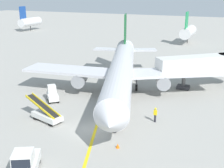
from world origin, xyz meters
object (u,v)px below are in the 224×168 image
Objects in this scene: belt_loader_forward_hold at (46,114)px; safety_cone_nose_right at (126,109)px; jet_bridge at (204,64)px; ground_crew_marshaller at (155,114)px; airliner at (121,71)px; safety_cone_nose_left at (118,146)px; baggage_tug_near_wing at (52,94)px; pushback_tug at (25,163)px.

belt_loader_forward_hold is 11.73× the size of safety_cone_nose_right.
jet_bridge is 2.21× the size of belt_loader_forward_hold.
ground_crew_marshaller is at bearing 22.49° from belt_loader_forward_hold.
ground_crew_marshaller is 3.86× the size of safety_cone_nose_right.
airliner reaches higher than safety_cone_nose_left.
safety_cone_nose_right is at bearing 3.84° from baggage_tug_near_wing.
safety_cone_nose_left is at bearing -102.04° from jet_bridge.
pushback_tug is 9.25× the size of safety_cone_nose_right.
baggage_tug_near_wing is 10.28m from safety_cone_nose_right.
belt_loader_forward_hold is 11.73× the size of safety_cone_nose_left.
airliner reaches higher than jet_bridge.
baggage_tug_near_wing is at bearing -139.23° from airliner.
safety_cone_nose_left is (-4.68, -21.94, -3.32)m from jet_bridge.
belt_loader_forward_hold is at bearing -109.72° from airliner.
baggage_tug_near_wing is (-7.50, 14.52, -0.07)m from pushback_tug.
jet_bridge is 22.68m from safety_cone_nose_left.
airliner is at bearing -142.19° from jet_bridge.
baggage_tug_near_wing is at bearing -176.16° from safety_cone_nose_right.
safety_cone_nose_right is at bearing 106.17° from safety_cone_nose_left.
jet_bridge reaches higher than pushback_tug.
ground_crew_marshaller is at bearing -45.40° from airliner.
baggage_tug_near_wing is 0.51× the size of belt_loader_forward_hold.
airliner is at bearing 111.09° from safety_cone_nose_left.
pushback_tug is 0.79× the size of belt_loader_forward_hold.
baggage_tug_near_wing is 14.94m from safety_cone_nose_left.
belt_loader_forward_hold reaches higher than ground_crew_marshaller.
pushback_tug is at bearing -109.04° from jet_bridge.
pushback_tug is at bearing -62.67° from baggage_tug_near_wing.
pushback_tug is at bearing -89.34° from airliner.
belt_loader_forward_hold is 3.04× the size of ground_crew_marshaller.
belt_loader_forward_hold is at bearing -157.51° from ground_crew_marshaller.
belt_loader_forward_hold reaches higher than pushback_tug.
safety_cone_nose_right is (-2.47, 8.52, 0.00)m from safety_cone_nose_left.
safety_cone_nose_left is 1.00× the size of safety_cone_nose_right.
belt_loader_forward_hold reaches higher than baggage_tug_near_wing.
safety_cone_nose_right is at bearing 40.92° from belt_loader_forward_hold.
belt_loader_forward_hold reaches higher than safety_cone_nose_left.
airliner is 3.01× the size of jet_bridge.
belt_loader_forward_hold is at bearing 166.79° from safety_cone_nose_left.
belt_loader_forward_hold reaches higher than safety_cone_nose_right.
pushback_tug is 9.25× the size of safety_cone_nose_left.
pushback_tug is 15.24m from ground_crew_marshaller.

